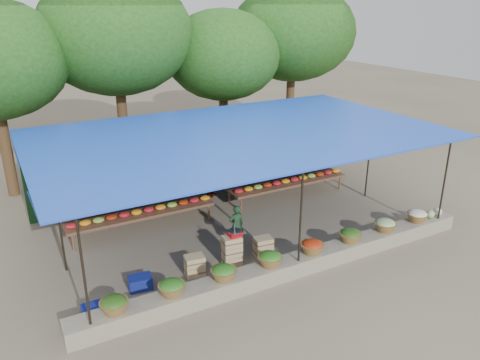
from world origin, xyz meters
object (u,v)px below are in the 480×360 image
vendor_seated (236,226)px  blue_crate_back (140,283)px  crate_counter (231,254)px  weighing_scale (235,233)px  blue_crate_front (96,312)px

vendor_seated → blue_crate_back: vendor_seated is taller
crate_counter → vendor_seated: size_ratio=2.08×
weighing_scale → blue_crate_back: size_ratio=0.68×
vendor_seated → blue_crate_front: vendor_seated is taller
vendor_seated → crate_counter: bearing=55.6°
weighing_scale → blue_crate_back: weighing_scale is taller
vendor_seated → blue_crate_front: size_ratio=2.15×
weighing_scale → vendor_seated: bearing=59.0°
weighing_scale → vendor_seated: vendor_seated is taller
weighing_scale → blue_crate_front: size_ratio=0.65×
blue_crate_front → blue_crate_back: blue_crate_front is taller
crate_counter → vendor_seated: bearing=54.1°
vendor_seated → blue_crate_back: (-2.88, -0.74, -0.42)m
weighing_scale → blue_crate_front: bearing=-171.4°
crate_counter → blue_crate_back: bearing=178.0°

